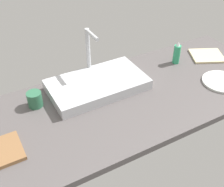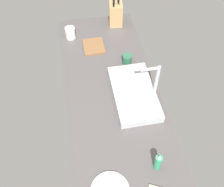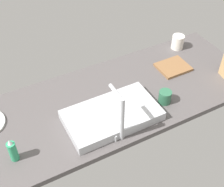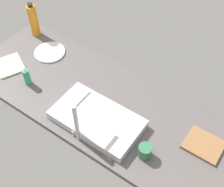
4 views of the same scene
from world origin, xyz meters
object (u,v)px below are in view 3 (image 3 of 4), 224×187
at_px(sink_basin, 112,115).
at_px(faucet, 120,115).
at_px(soap_bottle, 13,151).
at_px(ceramic_cup, 165,97).
at_px(coffee_mug, 178,42).
at_px(cutting_board, 173,67).

height_order(sink_basin, faucet, faucet).
height_order(soap_bottle, ceramic_cup, soap_bottle).
bearing_deg(coffee_mug, ceramic_cup, 45.98).
relative_size(cutting_board, ceramic_cup, 2.54).
height_order(faucet, soap_bottle, faucet).
bearing_deg(sink_basin, soap_bottle, 0.98).
xyz_separation_m(sink_basin, faucet, (0.02, 0.13, 0.14)).
distance_m(sink_basin, coffee_mug, 0.83).
bearing_deg(coffee_mug, sink_basin, 27.79).
height_order(sink_basin, soap_bottle, soap_bottle).
xyz_separation_m(faucet, ceramic_cup, (-0.36, -0.11, -0.13)).
relative_size(coffee_mug, ceramic_cup, 1.25).
height_order(sink_basin, cutting_board, sink_basin).
bearing_deg(soap_bottle, faucet, 166.84).
xyz_separation_m(cutting_board, coffee_mug, (-0.16, -0.18, 0.04)).
xyz_separation_m(cutting_board, soap_bottle, (1.11, 0.22, 0.05)).
xyz_separation_m(faucet, coffee_mug, (-0.75, -0.52, -0.12)).
relative_size(cutting_board, coffee_mug, 2.02).
relative_size(soap_bottle, coffee_mug, 1.45).
bearing_deg(faucet, coffee_mug, -145.52).
xyz_separation_m(coffee_mug, ceramic_cup, (0.40, 0.41, -0.01)).
relative_size(cutting_board, soap_bottle, 1.40).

